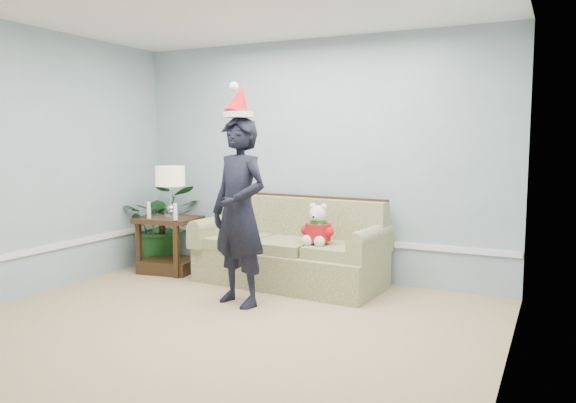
% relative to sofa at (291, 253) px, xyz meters
% --- Properties ---
extents(room_shell, '(4.54, 5.04, 2.74)m').
position_rel_sofa_xyz_m(room_shell, '(0.08, -2.07, 1.01)').
color(room_shell, tan).
rests_on(room_shell, ground).
extents(wainscot_trim, '(4.49, 4.99, 0.06)m').
position_rel_sofa_xyz_m(wainscot_trim, '(-1.09, -0.90, 0.11)').
color(wainscot_trim, white).
rests_on(wainscot_trim, room_shell).
extents(sofa, '(2.09, 1.02, 0.95)m').
position_rel_sofa_xyz_m(sofa, '(0.00, 0.00, 0.00)').
color(sofa, '#4A5729').
rests_on(sofa, room_shell).
extents(side_table, '(0.76, 0.67, 0.66)m').
position_rel_sofa_xyz_m(side_table, '(-1.55, -0.14, -0.08)').
color(side_table, '#332212').
rests_on(side_table, room_shell).
extents(table_lamp, '(0.34, 0.34, 0.61)m').
position_rel_sofa_xyz_m(table_lamp, '(-1.51, -0.14, 0.79)').
color(table_lamp, silver).
rests_on(table_lamp, side_table).
extents(candle_pair, '(0.43, 0.05, 0.20)m').
position_rel_sofa_xyz_m(candle_pair, '(-1.51, -0.32, 0.41)').
color(candle_pair, silver).
rests_on(candle_pair, side_table).
extents(houseplant, '(1.22, 1.21, 1.03)m').
position_rel_sofa_xyz_m(houseplant, '(-1.92, 0.19, 0.18)').
color(houseplant, '#205D23').
rests_on(houseplant, room_shell).
extents(man, '(0.75, 0.59, 1.79)m').
position_rel_sofa_xyz_m(man, '(-0.10, -0.92, 0.56)').
color(man, black).
rests_on(man, room_shell).
extents(santa_hat, '(0.35, 0.38, 0.33)m').
position_rel_sofa_xyz_m(santa_hat, '(-0.10, -0.91, 1.58)').
color(santa_hat, white).
rests_on(santa_hat, man).
extents(teddy_bear, '(0.27, 0.31, 0.43)m').
position_rel_sofa_xyz_m(teddy_bear, '(0.39, -0.18, 0.32)').
color(teddy_bear, white).
rests_on(teddy_bear, sofa).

